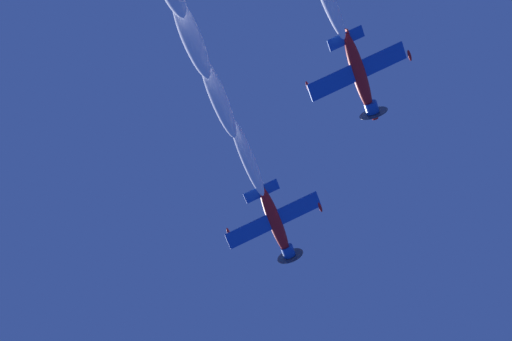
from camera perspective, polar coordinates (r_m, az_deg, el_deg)
name	(u,v)px	position (r m, az deg, el deg)	size (l,w,h in m)	color
airplane_lead	(276,224)	(76.34, 1.37, -3.66)	(8.02, 8.05, 3.68)	red
airplane_left_wingman	(360,76)	(71.76, 7.12, 6.47)	(8.03, 7.96, 3.98)	red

